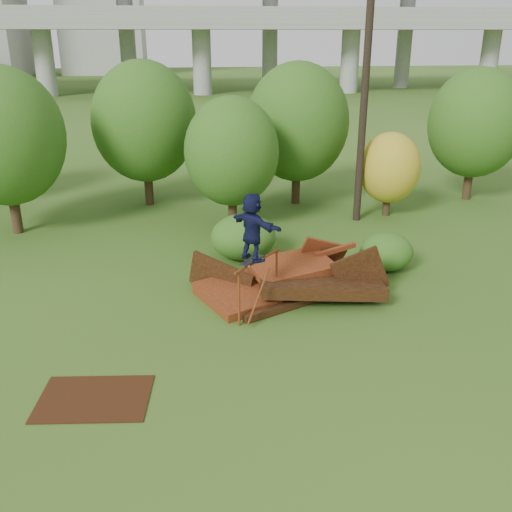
{
  "coord_description": "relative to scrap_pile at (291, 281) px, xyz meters",
  "views": [
    {
      "loc": [
        -2.47,
        -11.38,
        6.88
      ],
      "look_at": [
        -0.8,
        2.0,
        1.6
      ],
      "focal_mm": 40.0,
      "sensor_mm": 36.0,
      "label": 1
    }
  ],
  "objects": [
    {
      "name": "shrub_left",
      "position": [
        -1.04,
        2.86,
        0.37
      ],
      "size": [
        2.12,
        1.96,
        1.47
      ],
      "primitive_type": "ellipsoid",
      "color": "#224813",
      "rests_on": "ground"
    },
    {
      "name": "tree_1",
      "position": [
        -4.39,
        9.71,
        3.13
      ],
      "size": [
        4.29,
        4.29,
        5.96
      ],
      "color": "black",
      "rests_on": "ground"
    },
    {
      "name": "tree_4",
      "position": [
        5.18,
        6.88,
        1.58
      ],
      "size": [
        2.42,
        2.42,
        3.34
      ],
      "color": "black",
      "rests_on": "ground"
    },
    {
      "name": "skater",
      "position": [
        -1.24,
        -1.29,
        2.1
      ],
      "size": [
        1.37,
        1.56,
        1.71
      ],
      "primitive_type": "imported",
      "rotation": [
        0.0,
        0.0,
        2.23
      ],
      "color": "#11143A",
      "rests_on": "skateboard"
    },
    {
      "name": "utility_pole",
      "position": [
        3.82,
        6.43,
        5.18
      ],
      "size": [
        1.4,
        0.28,
        10.93
      ],
      "color": "black",
      "rests_on": "ground"
    },
    {
      "name": "freeway_overpass",
      "position": [
        -0.32,
        59.85,
        9.96
      ],
      "size": [
        160.0,
        15.0,
        13.7
      ],
      "color": "gray",
      "rests_on": "ground"
    },
    {
      "name": "scrap_pile",
      "position": [
        0.0,
        0.0,
        0.0
      ],
      "size": [
        5.59,
        3.5,
        1.84
      ],
      "color": "#49170D",
      "rests_on": "ground"
    },
    {
      "name": "tree_5",
      "position": [
        9.54,
        8.78,
        2.96
      ],
      "size": [
        4.01,
        4.01,
        5.64
      ],
      "color": "black",
      "rests_on": "ground"
    },
    {
      "name": "tree_3",
      "position": [
        1.88,
        9.09,
        3.08
      ],
      "size": [
        4.24,
        4.24,
        5.89
      ],
      "color": "black",
      "rests_on": "ground"
    },
    {
      "name": "ground",
      "position": [
        -0.32,
        -3.06,
        -0.36
      ],
      "size": [
        240.0,
        240.0,
        0.0
      ],
      "primitive_type": "plane",
      "color": "#2D5116",
      "rests_on": "ground"
    },
    {
      "name": "flat_plate",
      "position": [
        -4.83,
        -4.46,
        -0.35
      ],
      "size": [
        2.35,
        1.78,
        0.03
      ],
      "primitive_type": "cube",
      "rotation": [
        0.0,
        0.0,
        -0.1
      ],
      "color": "#341A0B",
      "rests_on": "ground"
    },
    {
      "name": "tree_0",
      "position": [
        -9.05,
        6.48,
        3.16
      ],
      "size": [
        4.23,
        4.23,
        5.96
      ],
      "color": "black",
      "rests_on": "ground"
    },
    {
      "name": "shrub_right",
      "position": [
        3.25,
        1.37,
        0.23
      ],
      "size": [
        1.66,
        1.52,
        1.17
      ],
      "primitive_type": "ellipsoid",
      "color": "#224813",
      "rests_on": "ground"
    },
    {
      "name": "tree_2",
      "position": [
        -1.11,
        6.11,
        2.51
      ],
      "size": [
        3.46,
        3.46,
        4.87
      ],
      "color": "black",
      "rests_on": "ground"
    },
    {
      "name": "grind_rail",
      "position": [
        -1.05,
        -1.09,
        0.71
      ],
      "size": [
        1.39,
        1.57,
        1.52
      ],
      "color": "maroon",
      "rests_on": "ground"
    },
    {
      "name": "skateboard",
      "position": [
        -1.24,
        -1.29,
        1.22
      ],
      "size": [
        0.71,
        0.77,
        0.09
      ],
      "rotation": [
        0.0,
        0.0,
        0.85
      ],
      "color": "black",
      "rests_on": "grind_rail"
    }
  ]
}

